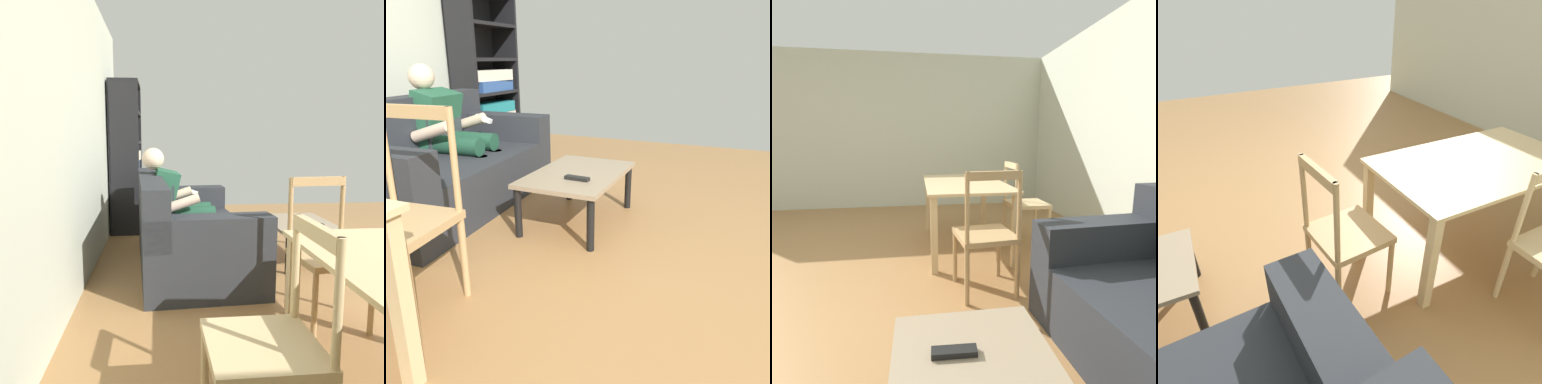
{
  "view_description": "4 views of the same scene",
  "coord_description": "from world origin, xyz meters",
  "views": [
    {
      "loc": [
        -2.45,
        2.35,
        1.23
      ],
      "look_at": [
        1.11,
        2.03,
        0.71
      ],
      "focal_mm": 36.36,
      "sensor_mm": 36.0,
      "label": 1
    },
    {
      "loc": [
        -1.29,
        -0.12,
        1.15
      ],
      "look_at": [
        1.2,
        0.94,
        0.23
      ],
      "focal_mm": 36.88,
      "sensor_mm": 36.0,
      "label": 2
    },
    {
      "loc": [
        2.0,
        0.76,
        1.16
      ],
      "look_at": [
        -1.13,
        1.25,
        0.6
      ],
      "focal_mm": 27.84,
      "sensor_mm": 36.0,
      "label": 3
    },
    {
      "loc": [
        0.59,
        2.66,
        1.7
      ],
      "look_at": [
        -0.01,
        1.49,
        0.9
      ],
      "focal_mm": 30.56,
      "sensor_mm": 36.0,
      "label": 4
    }
  ],
  "objects": [
    {
      "name": "ground_plane",
      "position": [
        0.0,
        0.0,
        0.0
      ],
      "size": [
        8.59,
        8.59,
        0.0
      ],
      "primitive_type": "plane",
      "color": "#9E7042"
    },
    {
      "name": "tv_remote",
      "position": [
        1.03,
        0.88,
        0.39
      ],
      "size": [
        0.06,
        0.17,
        0.02
      ],
      "primitive_type": "cube",
      "rotation": [
        0.0,
        0.0,
        3.09
      ],
      "color": "black",
      "rests_on": "coffee_table"
    },
    {
      "name": "dining_chair_facing_couch",
      "position": [
        -0.09,
        1.26,
        0.46
      ],
      "size": [
        0.46,
        0.46,
        0.95
      ],
      "color": "tan",
      "rests_on": "ground_plane"
    },
    {
      "name": "dining_table",
      "position": [
        -1.13,
        1.25,
        0.61
      ],
      "size": [
        1.41,
        0.83,
        0.71
      ],
      "color": "#D1B27F",
      "rests_on": "ground_plane"
    },
    {
      "name": "dining_chair_near_wall",
      "position": [
        -1.13,
        1.94,
        0.45
      ],
      "size": [
        0.42,
        0.42,
        0.91
      ],
      "color": "#D1B27F",
      "rests_on": "ground_plane"
    },
    {
      "name": "wall_side",
      "position": [
        -3.29,
        0.0,
        1.28
      ],
      "size": [
        0.12,
        6.02,
        2.56
      ],
      "primitive_type": "cube",
      "color": "beige",
      "rests_on": "ground_plane"
    }
  ]
}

